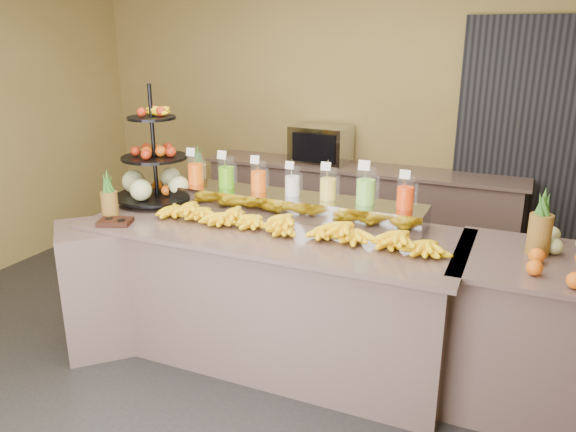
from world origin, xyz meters
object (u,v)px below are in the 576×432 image
Objects in this scene: banana_heap at (289,221)px; right_fruit_pile at (567,255)px; pitcher_tray at (292,205)px; fruit_stand at (160,173)px; condiment_caddy at (115,222)px; oven_warmer at (321,145)px.

banana_heap is 1.61m from right_fruit_pile.
pitcher_tray is 1.05m from fruit_stand.
condiment_caddy is (-1.12, -0.32, -0.06)m from banana_heap.
pitcher_tray is at bearing 32.59° from condiment_caddy.
fruit_stand is 1.87m from oven_warmer.
oven_warmer is at bearing 138.13° from right_fruit_pile.
banana_heap reaches higher than condiment_caddy.
oven_warmer is at bearing 104.90° from banana_heap.
pitcher_tray is 1.72m from oven_warmer.
banana_heap is 9.82× the size of condiment_caddy.
right_fruit_pile reaches higher than banana_heap.
fruit_stand reaches higher than right_fruit_pile.
banana_heap is 1.18m from fruit_stand.
condiment_caddy is at bearing -147.41° from pitcher_tray.
fruit_stand is (-1.03, -0.09, 0.15)m from pitcher_tray.
pitcher_tray is 4.06× the size of right_fruit_pile.
condiment_caddy is at bearing -171.68° from right_fruit_pile.
oven_warmer reaches higher than banana_heap.
pitcher_tray is at bearing 171.85° from right_fruit_pile.
fruit_stand is at bearing -106.33° from oven_warmer.
fruit_stand is 1.60× the size of oven_warmer.
fruit_stand reaches higher than condiment_caddy.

